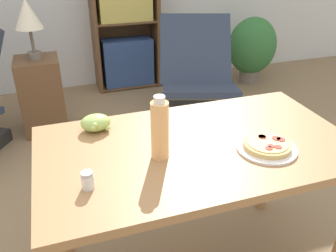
{
  "coord_description": "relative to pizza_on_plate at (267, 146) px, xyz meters",
  "views": [
    {
      "loc": [
        -0.36,
        -1.23,
        1.49
      ],
      "look_at": [
        0.04,
        -0.02,
        0.8
      ],
      "focal_mm": 38.0,
      "sensor_mm": 36.0,
      "label": 1
    }
  ],
  "objects": [
    {
      "name": "potted_plant_floor",
      "position": [
        1.34,
        2.34,
        -0.36
      ],
      "size": [
        0.54,
        0.46,
        0.72
      ],
      "color": "#70665B",
      "rests_on": "ground_plane"
    },
    {
      "name": "lounge_chair_far",
      "position": [
        0.39,
        1.63,
        -0.47
      ],
      "size": [
        0.79,
        0.91,
        0.88
      ],
      "rotation": [
        0.0,
        0.0,
        -0.32
      ],
      "color": "black",
      "rests_on": "ground_plane"
    },
    {
      "name": "salt_shaker",
      "position": [
        -0.7,
        -0.02,
        0.02
      ],
      "size": [
        0.04,
        0.04,
        0.06
      ],
      "color": "white",
      "rests_on": "dining_table"
    },
    {
      "name": "grape_bunch",
      "position": [
        -0.61,
        0.37,
        0.02
      ],
      "size": [
        0.13,
        0.12,
        0.07
      ],
      "color": "#A8CC66",
      "rests_on": "dining_table"
    },
    {
      "name": "bookshelf",
      "position": [
        0.01,
        2.66,
        -0.11
      ],
      "size": [
        0.68,
        0.31,
        1.41
      ],
      "color": "brown",
      "rests_on": "ground_plane"
    },
    {
      "name": "side_table",
      "position": [
        -0.88,
        1.89,
        -0.44
      ],
      "size": [
        0.34,
        0.34,
        0.62
      ],
      "color": "brown",
      "rests_on": "ground_plane"
    },
    {
      "name": "dining_table",
      "position": [
        -0.24,
        0.12,
        -0.12
      ],
      "size": [
        1.28,
        0.73,
        0.74
      ],
      "color": "#A37549",
      "rests_on": "ground_plane"
    },
    {
      "name": "pizza_on_plate",
      "position": [
        0.0,
        0.0,
        0.0
      ],
      "size": [
        0.24,
        0.24,
        0.04
      ],
      "color": "white",
      "rests_on": "dining_table"
    },
    {
      "name": "table_lamp",
      "position": [
        -0.88,
        1.89,
        0.19
      ],
      "size": [
        0.21,
        0.21,
        0.45
      ],
      "color": "#665B51",
      "rests_on": "side_table"
    },
    {
      "name": "drink_bottle",
      "position": [
        -0.41,
        0.08,
        0.1
      ],
      "size": [
        0.07,
        0.07,
        0.25
      ],
      "color": "#EFB270",
      "rests_on": "dining_table"
    }
  ]
}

